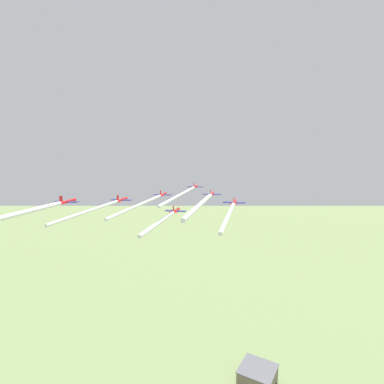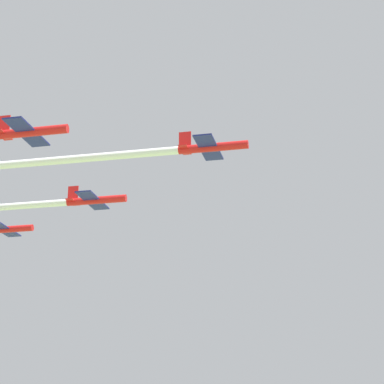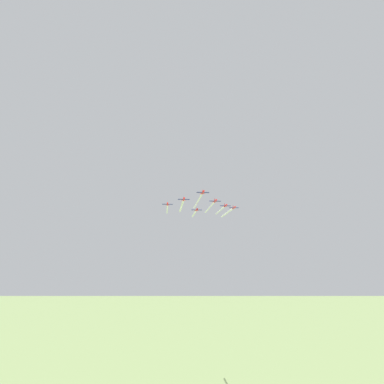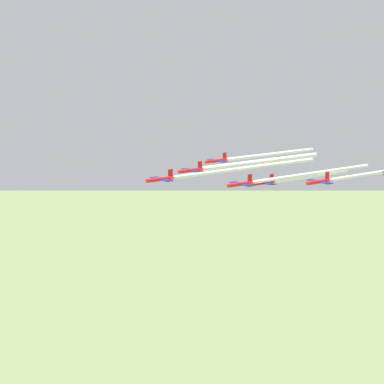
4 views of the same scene
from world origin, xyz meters
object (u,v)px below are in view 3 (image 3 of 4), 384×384
at_px(jet_4, 197,210).
at_px(jet_5, 168,204).
at_px(jet_2, 184,199).
at_px(jet_3, 225,206).
at_px(jet_6, 234,208).
at_px(jet_0, 203,192).
at_px(jet_1, 215,201).

height_order(jet_4, jet_5, jet_5).
bearing_deg(jet_2, jet_5, -59.53).
xyz_separation_m(jet_3, jet_4, (-6.28, 19.14, -3.21)).
xyz_separation_m(jet_4, jet_6, (25.69, -23.36, 4.91)).
distance_m(jet_3, jet_4, 20.39).
relative_size(jet_0, jet_2, 1.00).
relative_size(jet_3, jet_4, 1.00).
bearing_deg(jet_6, jet_2, 40.36).
distance_m(jet_4, jet_5, 20.47).
relative_size(jet_0, jet_5, 1.00).
height_order(jet_0, jet_2, jet_0).
bearing_deg(jet_5, jet_2, 120.47).
bearing_deg(jet_2, jet_1, -180.00).
bearing_deg(jet_1, jet_2, 0.00).
bearing_deg(jet_3, jet_2, 29.54).
relative_size(jet_4, jet_5, 1.00).
distance_m(jet_1, jet_4, 20.10).
distance_m(jet_2, jet_3, 34.73).
height_order(jet_2, jet_6, jet_6).
relative_size(jet_2, jet_6, 1.00).
height_order(jet_0, jet_6, jet_6).
bearing_deg(jet_0, jet_6, -120.47).
relative_size(jet_1, jet_5, 1.00).
distance_m(jet_0, jet_2, 19.88).
xyz_separation_m(jet_0, jet_4, (32.53, 10.68, -4.71)).
height_order(jet_0, jet_3, jet_0).
height_order(jet_0, jet_4, jet_0).
height_order(jet_1, jet_6, jet_6).
height_order(jet_2, jet_4, jet_2).
xyz_separation_m(jet_1, jet_6, (38.81, -8.45, 1.84)).
relative_size(jet_5, jet_6, 1.00).
distance_m(jet_0, jet_4, 34.56).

